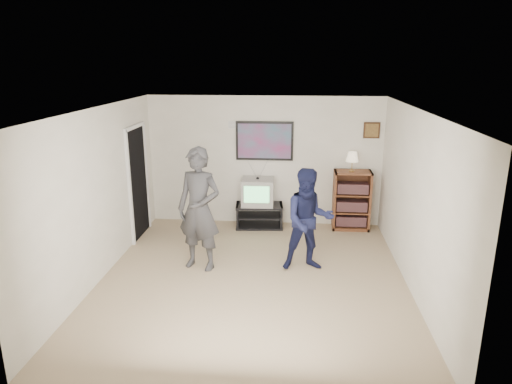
# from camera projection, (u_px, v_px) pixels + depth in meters

# --- Properties ---
(room_shell) EXTENTS (4.51, 5.00, 2.51)m
(room_shell) POSITION_uv_depth(u_px,v_px,m) (255.00, 192.00, 6.78)
(room_shell) COLOR #8C6E59
(room_shell) RESTS_ON ground
(media_stand) EXTENTS (0.94, 0.58, 0.45)m
(media_stand) POSITION_uv_depth(u_px,v_px,m) (259.00, 216.00, 8.87)
(media_stand) COLOR black
(media_stand) RESTS_ON room_shell
(crt_television) EXTENTS (0.62, 0.53, 0.51)m
(crt_television) POSITION_uv_depth(u_px,v_px,m) (258.00, 192.00, 8.74)
(crt_television) COLOR #9C9B97
(crt_television) RESTS_ON media_stand
(bookshelf) EXTENTS (0.69, 0.40, 1.14)m
(bookshelf) POSITION_uv_depth(u_px,v_px,m) (351.00, 200.00, 8.68)
(bookshelf) COLOR #582F1A
(bookshelf) RESTS_ON room_shell
(table_lamp) EXTENTS (0.23, 0.23, 0.37)m
(table_lamp) POSITION_uv_depth(u_px,v_px,m) (352.00, 162.00, 8.46)
(table_lamp) COLOR beige
(table_lamp) RESTS_ON bookshelf
(person_tall) EXTENTS (0.80, 0.63, 1.91)m
(person_tall) POSITION_uv_depth(u_px,v_px,m) (199.00, 209.00, 6.93)
(person_tall) COLOR #323235
(person_tall) RESTS_ON room_shell
(person_short) EXTENTS (0.87, 0.73, 1.60)m
(person_short) POSITION_uv_depth(u_px,v_px,m) (309.00, 220.00, 6.92)
(person_short) COLOR #151839
(person_short) RESTS_ON room_shell
(controller_left) EXTENTS (0.04, 0.12, 0.03)m
(controller_left) POSITION_uv_depth(u_px,v_px,m) (202.00, 188.00, 7.00)
(controller_left) COLOR white
(controller_left) RESTS_ON person_tall
(controller_right) EXTENTS (0.05, 0.12, 0.03)m
(controller_right) POSITION_uv_depth(u_px,v_px,m) (305.00, 202.00, 7.11)
(controller_right) COLOR white
(controller_right) RESTS_ON person_short
(poster) EXTENTS (1.10, 0.03, 0.75)m
(poster) POSITION_uv_depth(u_px,v_px,m) (264.00, 141.00, 8.70)
(poster) COLOR black
(poster) RESTS_ON room_shell
(air_vent) EXTENTS (0.28, 0.02, 0.14)m
(air_vent) POSITION_uv_depth(u_px,v_px,m) (236.00, 125.00, 8.67)
(air_vent) COLOR white
(air_vent) RESTS_ON room_shell
(small_picture) EXTENTS (0.30, 0.03, 0.30)m
(small_picture) POSITION_uv_depth(u_px,v_px,m) (372.00, 130.00, 8.48)
(small_picture) COLOR #3C2413
(small_picture) RESTS_ON room_shell
(doorway) EXTENTS (0.03, 0.85, 2.00)m
(doorway) POSITION_uv_depth(u_px,v_px,m) (138.00, 183.00, 8.23)
(doorway) COLOR black
(doorway) RESTS_ON room_shell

